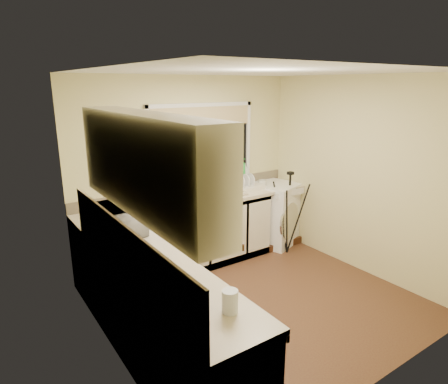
{
  "coord_description": "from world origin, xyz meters",
  "views": [
    {
      "loc": [
        -2.5,
        -2.96,
        2.33
      ],
      "look_at": [
        -0.08,
        0.55,
        1.15
      ],
      "focal_mm": 31.2,
      "sensor_mm": 36.0,
      "label": 1
    }
  ],
  "objects_px": {
    "laptop": "(154,201)",
    "soap_bottle_clear": "(245,169)",
    "glass_jug": "(230,301)",
    "tripod": "(289,213)",
    "plant_d": "(226,172)",
    "microwave": "(121,219)",
    "cup_left": "(193,298)",
    "cup_back": "(262,183)",
    "plant_b": "(184,177)",
    "kettle": "(135,223)",
    "steel_jar": "(164,266)",
    "plant_a": "(164,179)",
    "soap_bottle_green": "(242,167)",
    "dish_rack": "(247,188)",
    "washing_machine": "(274,213)",
    "plant_c": "(207,172)"
  },
  "relations": [
    {
      "from": "laptop",
      "to": "soap_bottle_clear",
      "type": "height_order",
      "value": "soap_bottle_clear"
    },
    {
      "from": "laptop",
      "to": "microwave",
      "type": "distance_m",
      "value": 0.89
    },
    {
      "from": "plant_d",
      "to": "cup_left",
      "type": "bearing_deg",
      "value": -129.07
    },
    {
      "from": "microwave",
      "to": "plant_d",
      "type": "height_order",
      "value": "plant_d"
    },
    {
      "from": "plant_c",
      "to": "kettle",
      "type": "bearing_deg",
      "value": -147.15
    },
    {
      "from": "tripod",
      "to": "plant_b",
      "type": "height_order",
      "value": "plant_b"
    },
    {
      "from": "steel_jar",
      "to": "cup_back",
      "type": "relative_size",
      "value": 0.96
    },
    {
      "from": "microwave",
      "to": "plant_c",
      "type": "bearing_deg",
      "value": -66.24
    },
    {
      "from": "plant_c",
      "to": "soap_bottle_clear",
      "type": "distance_m",
      "value": 0.66
    },
    {
      "from": "dish_rack",
      "to": "plant_a",
      "type": "relative_size",
      "value": 1.84
    },
    {
      "from": "steel_jar",
      "to": "soap_bottle_green",
      "type": "bearing_deg",
      "value": 40.29
    },
    {
      "from": "tripod",
      "to": "plant_d",
      "type": "distance_m",
      "value": 1.05
    },
    {
      "from": "laptop",
      "to": "plant_c",
      "type": "bearing_deg",
      "value": 24.33
    },
    {
      "from": "tripod",
      "to": "cup_left",
      "type": "bearing_deg",
      "value": -124.28
    },
    {
      "from": "microwave",
      "to": "cup_left",
      "type": "height_order",
      "value": "microwave"
    },
    {
      "from": "plant_c",
      "to": "soap_bottle_clear",
      "type": "relative_size",
      "value": 1.49
    },
    {
      "from": "glass_jug",
      "to": "soap_bottle_clear",
      "type": "height_order",
      "value": "soap_bottle_clear"
    },
    {
      "from": "washing_machine",
      "to": "steel_jar",
      "type": "distance_m",
      "value": 3.07
    },
    {
      "from": "washing_machine",
      "to": "plant_b",
      "type": "bearing_deg",
      "value": 151.28
    },
    {
      "from": "dish_rack",
      "to": "soap_bottle_clear",
      "type": "xyz_separation_m",
      "value": [
        0.14,
        0.21,
        0.21
      ]
    },
    {
      "from": "plant_c",
      "to": "cup_back",
      "type": "bearing_deg",
      "value": -14.37
    },
    {
      "from": "plant_a",
      "to": "soap_bottle_green",
      "type": "bearing_deg",
      "value": -0.48
    },
    {
      "from": "laptop",
      "to": "plant_a",
      "type": "xyz_separation_m",
      "value": [
        0.24,
        0.2,
        0.2
      ]
    },
    {
      "from": "plant_c",
      "to": "cup_left",
      "type": "distance_m",
      "value": 2.84
    },
    {
      "from": "kettle",
      "to": "soap_bottle_clear",
      "type": "height_order",
      "value": "soap_bottle_clear"
    },
    {
      "from": "kettle",
      "to": "plant_c",
      "type": "bearing_deg",
      "value": 32.85
    },
    {
      "from": "tripod",
      "to": "plant_b",
      "type": "distance_m",
      "value": 1.55
    },
    {
      "from": "tripod",
      "to": "soap_bottle_green",
      "type": "distance_m",
      "value": 0.93
    },
    {
      "from": "washing_machine",
      "to": "soap_bottle_clear",
      "type": "height_order",
      "value": "soap_bottle_clear"
    },
    {
      "from": "tripod",
      "to": "cup_back",
      "type": "xyz_separation_m",
      "value": [
        -0.13,
        0.43,
        0.36
      ]
    },
    {
      "from": "plant_b",
      "to": "cup_left",
      "type": "xyz_separation_m",
      "value": [
        -1.22,
        -2.32,
        -0.21
      ]
    },
    {
      "from": "kettle",
      "to": "plant_a",
      "type": "distance_m",
      "value": 1.21
    },
    {
      "from": "plant_d",
      "to": "dish_rack",
      "type": "bearing_deg",
      "value": -39.66
    },
    {
      "from": "plant_b",
      "to": "plant_d",
      "type": "bearing_deg",
      "value": -0.12
    },
    {
      "from": "dish_rack",
      "to": "glass_jug",
      "type": "bearing_deg",
      "value": -132.47
    },
    {
      "from": "laptop",
      "to": "glass_jug",
      "type": "xyz_separation_m",
      "value": [
        -0.55,
        -2.37,
        0.01
      ]
    },
    {
      "from": "washing_machine",
      "to": "steel_jar",
      "type": "height_order",
      "value": "steel_jar"
    },
    {
      "from": "tripod",
      "to": "microwave",
      "type": "distance_m",
      "value": 2.5
    },
    {
      "from": "plant_d",
      "to": "cup_back",
      "type": "relative_size",
      "value": 1.66
    },
    {
      "from": "soap_bottle_clear",
      "to": "cup_left",
      "type": "distance_m",
      "value": 3.25
    },
    {
      "from": "dish_rack",
      "to": "plant_b",
      "type": "bearing_deg",
      "value": 165.32
    },
    {
      "from": "kettle",
      "to": "glass_jug",
      "type": "height_order",
      "value": "kettle"
    },
    {
      "from": "kettle",
      "to": "steel_jar",
      "type": "xyz_separation_m",
      "value": [
        -0.14,
        -0.91,
        -0.05
      ]
    },
    {
      "from": "dish_rack",
      "to": "soap_bottle_clear",
      "type": "distance_m",
      "value": 0.33
    },
    {
      "from": "soap_bottle_clear",
      "to": "cup_back",
      "type": "relative_size",
      "value": 1.37
    },
    {
      "from": "dish_rack",
      "to": "plant_b",
      "type": "relative_size",
      "value": 1.92
    },
    {
      "from": "kettle",
      "to": "steel_jar",
      "type": "bearing_deg",
      "value": -98.67
    },
    {
      "from": "microwave",
      "to": "cup_back",
      "type": "height_order",
      "value": "microwave"
    },
    {
      "from": "dish_rack",
      "to": "glass_jug",
      "type": "xyz_separation_m",
      "value": [
        -1.96,
        -2.35,
        0.05
      ]
    },
    {
      "from": "washing_machine",
      "to": "kettle",
      "type": "xyz_separation_m",
      "value": [
        -2.44,
        -0.68,
        0.55
      ]
    }
  ]
}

